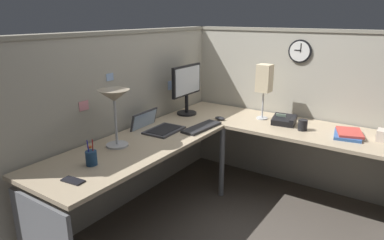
# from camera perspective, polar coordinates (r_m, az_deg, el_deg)

# --- Properties ---
(ground_plane) EXTENTS (6.80, 6.80, 0.00)m
(ground_plane) POSITION_cam_1_polar(r_m,az_deg,el_deg) (3.29, 5.93, -14.16)
(ground_plane) COLOR #4C443D
(cubicle_wall_back) EXTENTS (2.57, 0.12, 1.58)m
(cubicle_wall_back) POSITION_cam_1_polar(r_m,az_deg,el_deg) (3.18, -10.80, 0.15)
(cubicle_wall_back) COLOR #A8A393
(cubicle_wall_back) RESTS_ON ground
(cubicle_wall_right) EXTENTS (0.12, 2.37, 1.58)m
(cubicle_wall_right) POSITION_cam_1_polar(r_m,az_deg,el_deg) (3.64, 16.57, 1.90)
(cubicle_wall_right) COLOR #A8A393
(cubicle_wall_right) RESTS_ON ground
(desk) EXTENTS (2.35, 2.15, 0.73)m
(desk) POSITION_cam_1_polar(r_m,az_deg,el_deg) (2.87, 5.75, -4.88)
(desk) COLOR tan
(desk) RESTS_ON ground
(monitor) EXTENTS (0.46, 0.20, 0.50)m
(monitor) POSITION_cam_1_polar(r_m,az_deg,el_deg) (3.44, -0.89, 5.69)
(monitor) COLOR black
(monitor) RESTS_ON desk
(laptop) EXTENTS (0.36, 0.40, 0.22)m
(laptop) POSITION_cam_1_polar(r_m,az_deg,el_deg) (3.05, -6.14, -1.11)
(laptop) COLOR #38383D
(laptop) RESTS_ON desk
(keyboard) EXTENTS (0.44, 0.17, 0.02)m
(keyboard) POSITION_cam_1_polar(r_m,az_deg,el_deg) (3.06, 1.64, -1.22)
(keyboard) COLOR #232326
(keyboard) RESTS_ON desk
(computer_mouse) EXTENTS (0.06, 0.10, 0.03)m
(computer_mouse) POSITION_cam_1_polar(r_m,az_deg,el_deg) (3.31, 4.67, 0.28)
(computer_mouse) COLOR #232326
(computer_mouse) RESTS_ON desk
(desk_lamp_dome) EXTENTS (0.24, 0.24, 0.44)m
(desk_lamp_dome) POSITION_cam_1_polar(r_m,az_deg,el_deg) (2.61, -12.83, 3.21)
(desk_lamp_dome) COLOR #B7BABF
(desk_lamp_dome) RESTS_ON desk
(pen_cup) EXTENTS (0.08, 0.08, 0.18)m
(pen_cup) POSITION_cam_1_polar(r_m,az_deg,el_deg) (2.41, -16.42, -6.04)
(pen_cup) COLOR navy
(pen_cup) RESTS_ON desk
(cell_phone) EXTENTS (0.08, 0.15, 0.01)m
(cell_phone) POSITION_cam_1_polar(r_m,az_deg,el_deg) (2.24, -19.21, -9.52)
(cell_phone) COLOR black
(cell_phone) RESTS_ON desk
(office_phone) EXTENTS (0.21, 0.23, 0.11)m
(office_phone) POSITION_cam_1_polar(r_m,az_deg,el_deg) (3.28, 15.20, -0.09)
(office_phone) COLOR black
(office_phone) RESTS_ON desk
(book_stack) EXTENTS (0.32, 0.27, 0.04)m
(book_stack) POSITION_cam_1_polar(r_m,az_deg,el_deg) (3.14, 24.61, -2.14)
(book_stack) COLOR #335999
(book_stack) RESTS_ON desk
(desk_lamp_paper) EXTENTS (0.13, 0.13, 0.53)m
(desk_lamp_paper) POSITION_cam_1_polar(r_m,az_deg,el_deg) (3.33, 11.96, 6.55)
(desk_lamp_paper) COLOR #B7BABF
(desk_lamp_paper) RESTS_ON desk
(coffee_mug) EXTENTS (0.08, 0.08, 0.10)m
(coffee_mug) POSITION_cam_1_polar(r_m,az_deg,el_deg) (3.15, 17.95, -0.81)
(coffee_mug) COLOR black
(coffee_mug) RESTS_ON desk
(wall_clock) EXTENTS (0.04, 0.22, 0.22)m
(wall_clock) POSITION_cam_1_polar(r_m,az_deg,el_deg) (3.48, 17.55, 10.86)
(wall_clock) COLOR black
(pinned_note_leftmost) EXTENTS (0.06, 0.00, 0.09)m
(pinned_note_leftmost) POSITION_cam_1_polar(r_m,az_deg,el_deg) (3.51, -3.70, 5.77)
(pinned_note_leftmost) COLOR #99B7E5
(pinned_note_middle) EXTENTS (0.07, 0.00, 0.06)m
(pinned_note_middle) POSITION_cam_1_polar(r_m,az_deg,el_deg) (2.90, -13.52, 6.97)
(pinned_note_middle) COLOR #99B7E5
(pinned_note_rightmost) EXTENTS (0.09, 0.00, 0.07)m
(pinned_note_rightmost) POSITION_cam_1_polar(r_m,az_deg,el_deg) (2.76, -17.57, 2.28)
(pinned_note_rightmost) COLOR pink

